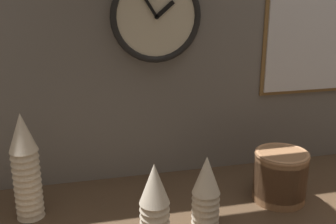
{
  "coord_description": "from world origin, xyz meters",
  "views": [
    {
      "loc": [
        -0.27,
        -1.0,
        0.63
      ],
      "look_at": [
        -0.02,
        0.04,
        0.28
      ],
      "focal_mm": 45.0,
      "sensor_mm": 36.0,
      "label": 1
    }
  ],
  "objects_px": {
    "cup_stack_left": "(26,167)",
    "cup_stack_center": "(155,203)",
    "wall_clock": "(156,17)",
    "cup_stack_center_right": "(206,190)",
    "bowl_stack_right": "(281,176)"
  },
  "relations": [
    {
      "from": "cup_stack_left",
      "to": "bowl_stack_right",
      "type": "relative_size",
      "value": 1.92
    },
    {
      "from": "cup_stack_center",
      "to": "cup_stack_left",
      "type": "bearing_deg",
      "value": 148.37
    },
    {
      "from": "cup_stack_center_right",
      "to": "wall_clock",
      "type": "height_order",
      "value": "wall_clock"
    },
    {
      "from": "wall_clock",
      "to": "cup_stack_center",
      "type": "bearing_deg",
      "value": -103.13
    },
    {
      "from": "cup_stack_center_right",
      "to": "bowl_stack_right",
      "type": "relative_size",
      "value": 1.24
    },
    {
      "from": "cup_stack_left",
      "to": "wall_clock",
      "type": "height_order",
      "value": "wall_clock"
    },
    {
      "from": "cup_stack_left",
      "to": "cup_stack_center",
      "type": "distance_m",
      "value": 0.37
    },
    {
      "from": "cup_stack_center",
      "to": "bowl_stack_right",
      "type": "height_order",
      "value": "cup_stack_center"
    },
    {
      "from": "cup_stack_center",
      "to": "wall_clock",
      "type": "xyz_separation_m",
      "value": [
        0.08,
        0.35,
        0.41
      ]
    },
    {
      "from": "bowl_stack_right",
      "to": "cup_stack_center",
      "type": "bearing_deg",
      "value": -164.53
    },
    {
      "from": "cup_stack_center_right",
      "to": "cup_stack_left",
      "type": "distance_m",
      "value": 0.48
    },
    {
      "from": "cup_stack_left",
      "to": "cup_stack_center",
      "type": "xyz_separation_m",
      "value": [
        0.31,
        -0.19,
        -0.04
      ]
    },
    {
      "from": "cup_stack_center_right",
      "to": "wall_clock",
      "type": "bearing_deg",
      "value": 102.43
    },
    {
      "from": "cup_stack_left",
      "to": "bowl_stack_right",
      "type": "height_order",
      "value": "cup_stack_left"
    },
    {
      "from": "bowl_stack_right",
      "to": "cup_stack_left",
      "type": "bearing_deg",
      "value": 173.52
    }
  ]
}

